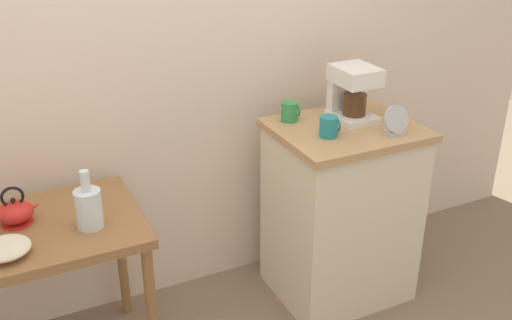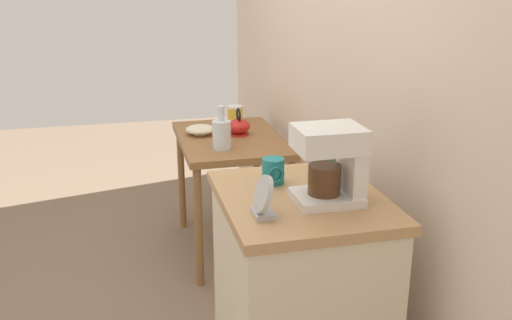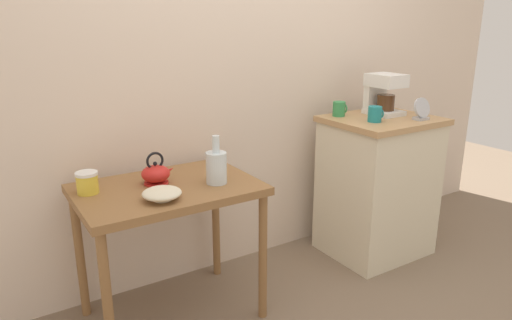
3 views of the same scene
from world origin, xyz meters
TOP-DOWN VIEW (x-y plane):
  - ground_plane at (0.00, 0.00)m, footprint 8.00×8.00m
  - back_wall at (0.10, 0.45)m, footprint 4.40×0.10m
  - wooden_table at (-0.64, 0.04)m, footprint 0.86×0.59m
  - kitchen_counter at (0.79, 0.01)m, footprint 0.66×0.56m
  - bowl_stoneware at (-0.73, -0.12)m, footprint 0.18×0.18m
  - teakettle at (-0.67, 0.10)m, footprint 0.17×0.14m
  - glass_carafe_vase at (-0.41, -0.05)m, footprint 0.10×0.10m
  - canister_enamel at (-0.99, 0.14)m, footprint 0.10×0.10m
  - coffee_maker at (0.87, 0.10)m, footprint 0.18×0.22m
  - mug_dark_teal at (0.65, -0.05)m, footprint 0.09×0.08m
  - mug_tall_green at (0.59, 0.19)m, footprint 0.09×0.08m
  - table_clock at (0.93, -0.16)m, footprint 0.12×0.06m

SIDE VIEW (x-z plane):
  - ground_plane at x=0.00m, z-range 0.00..0.00m
  - kitchen_counter at x=0.79m, z-range 0.00..0.92m
  - wooden_table at x=-0.64m, z-range 0.27..0.99m
  - bowl_stoneware at x=-0.73m, z-range 0.73..0.78m
  - teakettle at x=-0.67m, z-range 0.70..0.86m
  - canister_enamel at x=-0.99m, z-range 0.73..0.83m
  - glass_carafe_vase at x=-0.41m, z-range 0.69..0.93m
  - mug_tall_green at x=0.59m, z-range 0.91..1.01m
  - mug_dark_teal at x=0.65m, z-range 0.91..1.01m
  - table_clock at x=0.93m, z-range 0.90..1.04m
  - coffee_maker at x=0.87m, z-range 0.92..1.18m
  - back_wall at x=0.10m, z-range 0.00..2.80m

